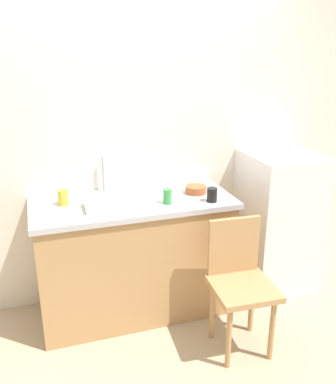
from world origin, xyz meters
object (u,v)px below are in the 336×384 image
(cup_yellow, at_px, (63,198))
(dish_tray, at_px, (105,204))
(cup_green, at_px, (167,196))
(terracotta_bowl, at_px, (196,189))
(refrigerator, at_px, (277,221))
(cup_black, at_px, (212,195))
(chair, at_px, (240,280))

(cup_yellow, bearing_deg, dish_tray, -27.64)
(cup_green, bearing_deg, terracotta_bowl, 27.76)
(refrigerator, bearing_deg, cup_black, -162.88)
(chair, distance_m, cup_black, 0.61)
(chair, xyz_separation_m, cup_black, (-0.04, 0.40, 0.47))
(cup_black, bearing_deg, refrigerator, 17.12)
(chair, bearing_deg, cup_black, 99.22)
(cup_green, bearing_deg, dish_tray, 172.66)
(terracotta_bowl, relative_size, cup_yellow, 1.42)
(cup_yellow, bearing_deg, terracotta_bowl, -3.14)
(chair, xyz_separation_m, cup_yellow, (-1.05, 0.66, 0.47))
(refrigerator, height_order, terracotta_bowl, refrigerator)
(dish_tray, distance_m, cup_green, 0.43)
(chair, distance_m, terracotta_bowl, 0.75)
(cup_black, xyz_separation_m, cup_yellow, (-1.01, 0.26, 0.00))
(refrigerator, relative_size, dish_tray, 4.12)
(cup_yellow, bearing_deg, cup_green, -15.67)
(dish_tray, bearing_deg, cup_green, -7.34)
(terracotta_bowl, relative_size, cup_black, 1.54)
(chair, relative_size, cup_yellow, 8.11)
(terracotta_bowl, bearing_deg, cup_yellow, 176.86)
(dish_tray, distance_m, terracotta_bowl, 0.71)
(refrigerator, bearing_deg, terracotta_bowl, -178.89)
(chair, distance_m, cup_green, 0.75)
(cup_black, distance_m, cup_yellow, 1.04)
(terracotta_bowl, height_order, cup_green, cup_green)
(terracotta_bowl, distance_m, cup_yellow, 0.97)
(refrigerator, height_order, cup_green, refrigerator)
(chair, bearing_deg, cup_yellow, 151.36)
(dish_tray, height_order, cup_green, cup_green)
(dish_tray, relative_size, cup_green, 2.63)
(dish_tray, height_order, cup_black, cup_black)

